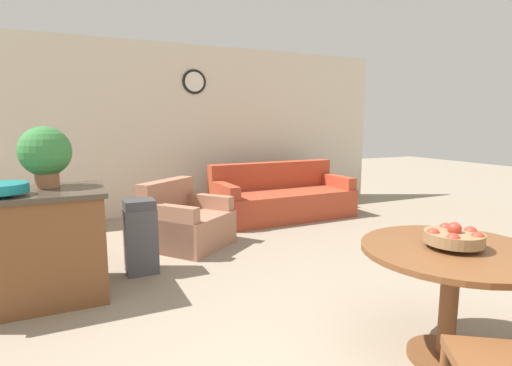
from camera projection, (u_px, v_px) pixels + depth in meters
wall_back at (163, 130)px, 6.35m from camera, size 8.00×0.09×2.70m
dining_table at (451, 274)px, 2.43m from camera, size 1.08×1.08×0.73m
fruit_bowl at (454, 237)px, 2.39m from camera, size 0.34×0.34×0.16m
kitchen_island at (33, 246)px, 3.31m from camera, size 1.16×0.82×0.93m
teal_bowl at (2, 188)px, 3.00m from camera, size 0.37×0.37×0.10m
potted_plant at (45, 153)px, 3.37m from camera, size 0.42×0.42×0.52m
trash_bin at (141, 237)px, 3.92m from camera, size 0.30×0.27×0.73m
couch at (281, 199)px, 6.26m from camera, size 2.16×1.00×0.83m
armchair at (186, 224)px, 4.79m from camera, size 1.18×1.18×0.78m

